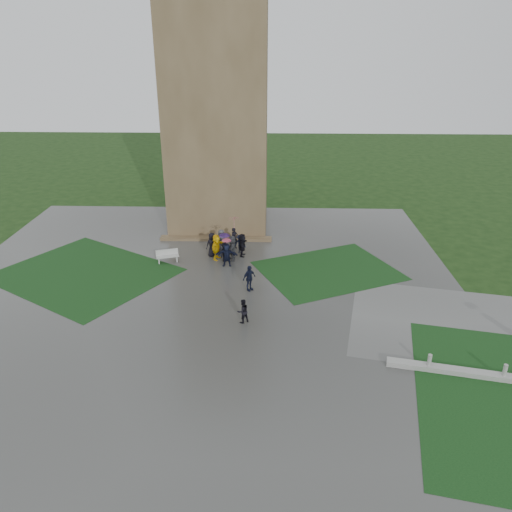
{
  "coord_description": "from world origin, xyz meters",
  "views": [
    {
      "loc": [
        4.37,
        -26.85,
        15.07
      ],
      "look_at": [
        3.42,
        4.72,
        1.2
      ],
      "focal_mm": 35.0,
      "sensor_mm": 36.0,
      "label": 1
    }
  ],
  "objects_px": {
    "tower": "(218,118)",
    "bench": "(167,256)",
    "pedestrian_mid": "(249,278)",
    "pedestrian_near": "(243,311)"
  },
  "relations": [
    {
      "from": "pedestrian_mid",
      "to": "pedestrian_near",
      "type": "distance_m",
      "value": 4.0
    },
    {
      "from": "pedestrian_mid",
      "to": "bench",
      "type": "bearing_deg",
      "value": 101.38
    },
    {
      "from": "bench",
      "to": "pedestrian_mid",
      "type": "height_order",
      "value": "pedestrian_mid"
    },
    {
      "from": "tower",
      "to": "bench",
      "type": "bearing_deg",
      "value": -109.16
    },
    {
      "from": "bench",
      "to": "pedestrian_near",
      "type": "distance_m",
      "value": 10.16
    },
    {
      "from": "tower",
      "to": "pedestrian_near",
      "type": "xyz_separation_m",
      "value": [
        2.87,
        -17.09,
        -8.25
      ]
    },
    {
      "from": "pedestrian_near",
      "to": "tower",
      "type": "bearing_deg",
      "value": -114.98
    },
    {
      "from": "tower",
      "to": "bench",
      "type": "distance_m",
      "value": 12.66
    },
    {
      "from": "tower",
      "to": "bench",
      "type": "relative_size",
      "value": 10.67
    },
    {
      "from": "tower",
      "to": "bench",
      "type": "height_order",
      "value": "tower"
    }
  ]
}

